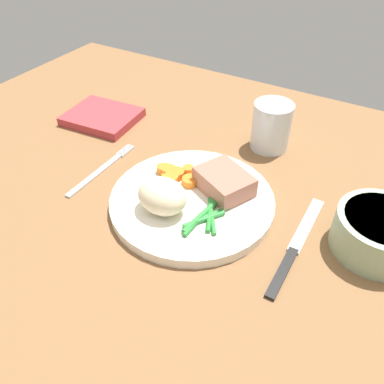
{
  "coord_description": "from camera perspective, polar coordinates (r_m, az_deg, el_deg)",
  "views": [
    {
      "loc": [
        23.39,
        -39.26,
        42.49
      ],
      "look_at": [
        0.9,
        -0.88,
        4.6
      ],
      "focal_mm": 36.52,
      "sensor_mm": 36.0,
      "label": 1
    }
  ],
  "objects": [
    {
      "name": "knife",
      "position": [
        0.56,
        14.89,
        -7.67
      ],
      "size": [
        1.7,
        20.5,
        0.64
      ],
      "rotation": [
        0.0,
        0.0,
        0.02
      ],
      "color": "black",
      "rests_on": "dining_table"
    },
    {
      "name": "napkin",
      "position": [
        0.83,
        -12.95,
        10.66
      ],
      "size": [
        14.6,
        12.37,
        1.71
      ],
      "primitive_type": "cube",
      "rotation": [
        0.0,
        0.0,
        0.08
      ],
      "color": "#B2383D",
      "rests_on": "dining_table"
    },
    {
      "name": "dining_table",
      "position": [
        0.62,
        -0.31,
        -1.82
      ],
      "size": [
        120.0,
        90.0,
        2.0
      ],
      "color": "brown",
      "rests_on": "ground"
    },
    {
      "name": "green_beans",
      "position": [
        0.55,
        1.9,
        -3.61
      ],
      "size": [
        4.96,
        8.68,
        0.86
      ],
      "color": "#2D8C38",
      "rests_on": "dinner_plate"
    },
    {
      "name": "meat_portion",
      "position": [
        0.6,
        4.72,
        1.49
      ],
      "size": [
        10.11,
        9.23,
        3.19
      ],
      "primitive_type": "cube",
      "rotation": [
        0.0,
        0.0,
        -0.45
      ],
      "color": "#A86B56",
      "rests_on": "dinner_plate"
    },
    {
      "name": "salad_bowl",
      "position": [
        0.57,
        25.68,
        -5.18
      ],
      "size": [
        11.86,
        11.86,
        5.62
      ],
      "color": "#99B28C",
      "rests_on": "dining_table"
    },
    {
      "name": "carrot_slices",
      "position": [
        0.62,
        -2.57,
        2.59
      ],
      "size": [
        7.65,
        5.48,
        1.29
      ],
      "color": "orange",
      "rests_on": "dinner_plate"
    },
    {
      "name": "mashed_potatoes",
      "position": [
        0.55,
        -4.35,
        -0.6
      ],
      "size": [
        7.36,
        5.94,
        5.14
      ],
      "primitive_type": "ellipsoid",
      "color": "beige",
      "rests_on": "dinner_plate"
    },
    {
      "name": "water_glass",
      "position": [
        0.72,
        11.45,
        8.97
      ],
      "size": [
        6.97,
        6.97,
        8.63
      ],
      "color": "silver",
      "rests_on": "dining_table"
    },
    {
      "name": "fork",
      "position": [
        0.69,
        -13.04,
        3.22
      ],
      "size": [
        1.44,
        16.6,
        0.4
      ],
      "rotation": [
        0.0,
        0.0,
        -0.06
      ],
      "color": "silver",
      "rests_on": "dining_table"
    },
    {
      "name": "dinner_plate",
      "position": [
        0.6,
        -0.0,
        -1.32
      ],
      "size": [
        24.98,
        24.98,
        1.6
      ],
      "primitive_type": "cylinder",
      "color": "white",
      "rests_on": "dining_table"
    }
  ]
}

